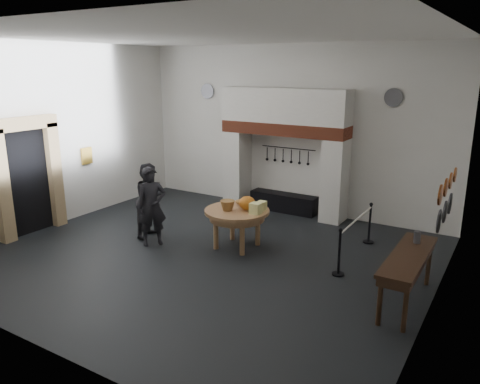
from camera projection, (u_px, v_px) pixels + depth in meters
The scene contains 39 objects.
floor at pixel (206, 255), 10.02m from camera, with size 9.00×8.00×0.02m, color black.
ceiling at pixel (202, 35), 8.83m from camera, with size 9.00×8.00×0.02m, color silver.
wall_back at pixel (290, 129), 12.72m from camera, with size 9.00×0.02×4.50m, color silver.
wall_front at pixel (26, 199), 6.13m from camera, with size 9.00×0.02×4.50m, color silver.
wall_left at pixel (58, 135), 11.69m from camera, with size 0.02×8.00×4.50m, color silver.
wall_right at pixel (443, 179), 7.16m from camera, with size 0.02×8.00×4.50m, color silver.
chimney_pier_left at pixel (237, 168), 13.48m from camera, with size 0.55×0.70×2.15m, color silver.
chimney_pier_right at pixel (335, 181), 12.00m from camera, with size 0.55×0.70×2.15m, color silver.
hearth_brick_band at pixel (284, 129), 12.42m from camera, with size 3.50×0.72×0.32m, color #9E442B.
chimney_hood at pixel (285, 105), 12.25m from camera, with size 3.50×0.70×0.90m, color silver.
iron_range at pixel (284, 202), 13.01m from camera, with size 1.90×0.45×0.50m, color black.
utensil_rail at pixel (288, 148), 12.78m from camera, with size 0.02×0.02×1.60m, color black.
door_recess at pixel (28, 182), 11.11m from camera, with size 0.04×1.10×2.50m, color black.
door_jamb_near at pixel (2, 187), 10.48m from camera, with size 0.22×0.30×2.60m, color tan.
door_jamb_far at pixel (55, 175), 11.63m from camera, with size 0.22×0.30×2.60m, color tan.
door_lintel at pixel (23, 124), 10.70m from camera, with size 0.22×1.70×0.30m, color tan.
wall_plaque at pixel (87, 156), 12.49m from camera, with size 0.05×0.34×0.44m, color gold.
work_table at pixel (237, 211), 10.28m from camera, with size 1.43×1.43×0.07m, color #A98750.
pumpkin at pixel (247, 203), 10.21m from camera, with size 0.36×0.36×0.31m, color #C56A1B.
cheese_block_big at pixel (256, 208), 9.95m from camera, with size 0.22×0.22×0.24m, color #E1E287.
cheese_block_small at pixel (262, 206), 10.21m from camera, with size 0.18×0.18×0.20m, color #F1F090.
wicker_basket at pixel (228, 205), 10.19m from camera, with size 0.32×0.32×0.22m, color #9A6538.
bread_loaf at pixel (241, 202), 10.59m from camera, with size 0.31×0.18×0.13m, color #AC823D.
visitor_near at pixel (152, 206), 10.43m from camera, with size 0.65×0.43×1.79m, color black.
visitor_far at pixel (150, 200), 10.96m from camera, with size 0.86×0.67×1.76m, color black.
side_table at pixel (409, 256), 7.79m from camera, with size 0.55×2.20×0.06m, color #3B2015.
pewter_jug at pixel (417, 237), 8.25m from camera, with size 0.12×0.12×0.22m, color #545359.
copper_pan_a at pixel (440, 195), 7.43m from camera, with size 0.34×0.34×0.03m, color #C6662D.
copper_pan_b at pixel (446, 187), 7.88m from camera, with size 0.32×0.32×0.03m, color #C6662D.
copper_pan_c at pixel (451, 181), 8.33m from camera, with size 0.30×0.30×0.03m, color #C6662D.
copper_pan_d at pixel (455, 175), 8.78m from camera, with size 0.28×0.28×0.03m, color #C6662D.
pewter_plate_left at pixel (439, 221), 7.72m from camera, with size 0.40×0.40×0.03m, color #4C4C51.
pewter_plate_mid at pixel (445, 212), 8.22m from camera, with size 0.40×0.40×0.03m, color #4C4C51.
pewter_plate_right at pixel (450, 204), 8.71m from camera, with size 0.40×0.40×0.03m, color #4C4C51.
pewter_plate_back_left at pixel (207, 91), 13.79m from camera, with size 0.44×0.44×0.03m, color #4C4C51.
pewter_plate_back_right at pixel (394, 97), 11.08m from camera, with size 0.44×0.44×0.03m, color #4C4C51.
barrier_post_near at pixel (339, 253), 8.98m from camera, with size 0.05×0.05×0.90m, color black.
barrier_post_far at pixel (370, 224), 10.63m from camera, with size 0.05×0.05×0.90m, color black.
barrier_rope at pixel (357, 219), 9.70m from camera, with size 0.04×0.04×2.00m, color silver.
Camera 1 is at (5.47, -7.57, 3.95)m, focal length 35.00 mm.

